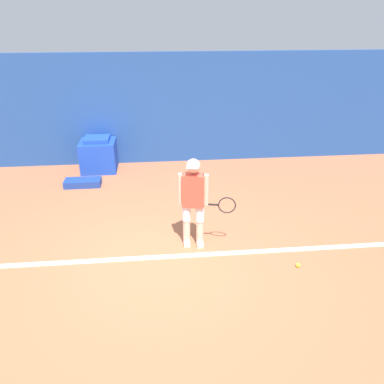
{
  "coord_description": "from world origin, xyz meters",
  "views": [
    {
      "loc": [
        0.01,
        -4.79,
        3.5
      ],
      "look_at": [
        0.55,
        0.67,
        0.87
      ],
      "focal_mm": 35.0,
      "sensor_mm": 36.0,
      "label": 1
    }
  ],
  "objects_px": {
    "tennis_player": "(194,200)",
    "equipment_bag": "(83,183)",
    "tennis_ball": "(298,265)",
    "covered_chair": "(99,155)"
  },
  "relations": [
    {
      "from": "tennis_player",
      "to": "equipment_bag",
      "type": "bearing_deg",
      "value": 142.4
    },
    {
      "from": "tennis_ball",
      "to": "covered_chair",
      "type": "bearing_deg",
      "value": 129.12
    },
    {
      "from": "equipment_bag",
      "to": "tennis_ball",
      "type": "bearing_deg",
      "value": -41.84
    },
    {
      "from": "tennis_player",
      "to": "covered_chair",
      "type": "height_order",
      "value": "tennis_player"
    },
    {
      "from": "tennis_ball",
      "to": "covered_chair",
      "type": "xyz_separation_m",
      "value": [
        -3.48,
        4.28,
        0.36
      ]
    },
    {
      "from": "tennis_player",
      "to": "tennis_ball",
      "type": "relative_size",
      "value": 22.3
    },
    {
      "from": "covered_chair",
      "to": "equipment_bag",
      "type": "xyz_separation_m",
      "value": [
        -0.27,
        -0.93,
        -0.32
      ]
    },
    {
      "from": "tennis_player",
      "to": "equipment_bag",
      "type": "distance_m",
      "value": 3.49
    },
    {
      "from": "tennis_ball",
      "to": "equipment_bag",
      "type": "distance_m",
      "value": 5.03
    },
    {
      "from": "tennis_player",
      "to": "equipment_bag",
      "type": "height_order",
      "value": "tennis_player"
    }
  ]
}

